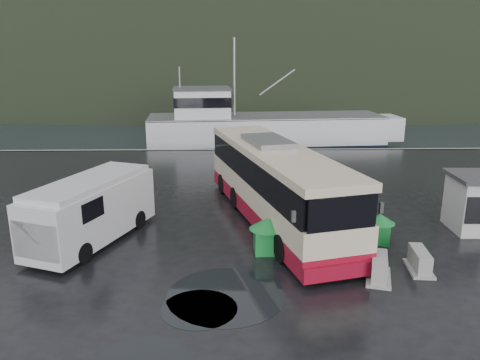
{
  "coord_description": "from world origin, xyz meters",
  "views": [
    {
      "loc": [
        0.23,
        -18.14,
        7.96
      ],
      "look_at": [
        0.74,
        4.43,
        1.7
      ],
      "focal_mm": 35.0,
      "sensor_mm": 36.0,
      "label": 1
    }
  ],
  "objects_px": {
    "waste_bin_right": "(378,242)",
    "fishing_trawler": "(266,136)",
    "coach_bus": "(274,220)",
    "waste_bin_left": "(267,252)",
    "dome_tent": "(338,262)",
    "white_van": "(94,241)",
    "jersey_barrier_a": "(419,270)",
    "jersey_barrier_b": "(378,279)"
  },
  "relations": [
    {
      "from": "waste_bin_right",
      "to": "fishing_trawler",
      "type": "xyz_separation_m",
      "value": [
        -2.87,
        26.23,
        0.0
      ]
    },
    {
      "from": "coach_bus",
      "to": "waste_bin_left",
      "type": "relative_size",
      "value": 9.28
    },
    {
      "from": "coach_bus",
      "to": "fishing_trawler",
      "type": "relative_size",
      "value": 0.52
    },
    {
      "from": "waste_bin_right",
      "to": "fishing_trawler",
      "type": "bearing_deg",
      "value": 96.24
    },
    {
      "from": "fishing_trawler",
      "to": "dome_tent",
      "type": "bearing_deg",
      "value": -93.15
    },
    {
      "from": "white_van",
      "to": "waste_bin_left",
      "type": "height_order",
      "value": "white_van"
    },
    {
      "from": "waste_bin_right",
      "to": "fishing_trawler",
      "type": "relative_size",
      "value": 0.05
    },
    {
      "from": "white_van",
      "to": "waste_bin_left",
      "type": "xyz_separation_m",
      "value": [
        7.39,
        -1.31,
        0.0
      ]
    },
    {
      "from": "waste_bin_left",
      "to": "jersey_barrier_a",
      "type": "distance_m",
      "value": 5.86
    },
    {
      "from": "white_van",
      "to": "fishing_trawler",
      "type": "xyz_separation_m",
      "value": [
        9.41,
        25.82,
        0.0
      ]
    },
    {
      "from": "fishing_trawler",
      "to": "white_van",
      "type": "bearing_deg",
      "value": -114.56
    },
    {
      "from": "dome_tent",
      "to": "jersey_barrier_b",
      "type": "height_order",
      "value": "dome_tent"
    },
    {
      "from": "waste_bin_left",
      "to": "dome_tent",
      "type": "bearing_deg",
      "value": -21.29
    },
    {
      "from": "coach_bus",
      "to": "white_van",
      "type": "distance_m",
      "value": 8.39
    },
    {
      "from": "dome_tent",
      "to": "jersey_barrier_a",
      "type": "relative_size",
      "value": 1.94
    },
    {
      "from": "white_van",
      "to": "jersey_barrier_b",
      "type": "bearing_deg",
      "value": 2.74
    },
    {
      "from": "waste_bin_right",
      "to": "coach_bus",
      "type": "bearing_deg",
      "value": 146.39
    },
    {
      "from": "jersey_barrier_b",
      "to": "jersey_barrier_a",
      "type": "bearing_deg",
      "value": 20.15
    },
    {
      "from": "coach_bus",
      "to": "white_van",
      "type": "bearing_deg",
      "value": -177.98
    },
    {
      "from": "waste_bin_left",
      "to": "jersey_barrier_a",
      "type": "height_order",
      "value": "waste_bin_left"
    },
    {
      "from": "coach_bus",
      "to": "jersey_barrier_a",
      "type": "bearing_deg",
      "value": -62.8
    },
    {
      "from": "coach_bus",
      "to": "dome_tent",
      "type": "height_order",
      "value": "coach_bus"
    },
    {
      "from": "jersey_barrier_a",
      "to": "dome_tent",
      "type": "bearing_deg",
      "value": 165.73
    },
    {
      "from": "dome_tent",
      "to": "coach_bus",
      "type": "bearing_deg",
      "value": 113.28
    },
    {
      "from": "white_van",
      "to": "jersey_barrier_a",
      "type": "xyz_separation_m",
      "value": [
        12.97,
        -3.1,
        0.0
      ]
    },
    {
      "from": "white_van",
      "to": "dome_tent",
      "type": "relative_size",
      "value": 2.14
    },
    {
      "from": "jersey_barrier_a",
      "to": "jersey_barrier_b",
      "type": "relative_size",
      "value": 0.95
    },
    {
      "from": "coach_bus",
      "to": "waste_bin_right",
      "type": "height_order",
      "value": "coach_bus"
    },
    {
      "from": "white_van",
      "to": "waste_bin_right",
      "type": "relative_size",
      "value": 5.25
    },
    {
      "from": "waste_bin_left",
      "to": "jersey_barrier_b",
      "type": "bearing_deg",
      "value": -32.06
    },
    {
      "from": "coach_bus",
      "to": "waste_bin_right",
      "type": "distance_m",
      "value": 5.09
    },
    {
      "from": "jersey_barrier_b",
      "to": "fishing_trawler",
      "type": "distance_m",
      "value": 29.61
    },
    {
      "from": "white_van",
      "to": "fishing_trawler",
      "type": "distance_m",
      "value": 27.48
    },
    {
      "from": "coach_bus",
      "to": "waste_bin_left",
      "type": "height_order",
      "value": "coach_bus"
    },
    {
      "from": "coach_bus",
      "to": "jersey_barrier_a",
      "type": "distance_m",
      "value": 7.39
    },
    {
      "from": "jersey_barrier_a",
      "to": "coach_bus",
      "type": "bearing_deg",
      "value": 131.86
    },
    {
      "from": "dome_tent",
      "to": "jersey_barrier_b",
      "type": "bearing_deg",
      "value": -49.68
    },
    {
      "from": "jersey_barrier_a",
      "to": "white_van",
      "type": "bearing_deg",
      "value": 166.57
    },
    {
      "from": "white_van",
      "to": "fishing_trawler",
      "type": "relative_size",
      "value": 0.25
    },
    {
      "from": "white_van",
      "to": "jersey_barrier_b",
      "type": "relative_size",
      "value": 3.95
    },
    {
      "from": "white_van",
      "to": "waste_bin_right",
      "type": "distance_m",
      "value": 12.28
    },
    {
      "from": "dome_tent",
      "to": "fishing_trawler",
      "type": "height_order",
      "value": "fishing_trawler"
    }
  ]
}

